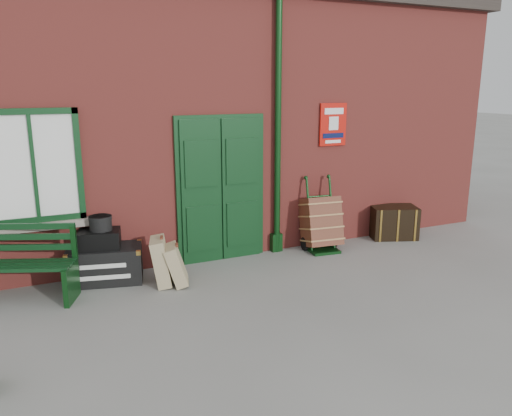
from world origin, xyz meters
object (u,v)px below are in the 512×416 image
bench (9,262)px  houdini_trunk (105,264)px  dark_trunk (393,222)px  porter_trolley (321,223)px

bench → houdini_trunk: (1.18, 0.13, -0.25)m
houdini_trunk → dark_trunk: bearing=13.1°
porter_trolley → dark_trunk: 1.57m
houdini_trunk → dark_trunk: (5.04, 0.00, 0.04)m
porter_trolley → houdini_trunk: bearing=-174.2°
porter_trolley → dark_trunk: size_ratio=1.51×
bench → houdini_trunk: size_ratio=1.69×
bench → dark_trunk: 6.22m
bench → houdini_trunk: bearing=28.3°
houdini_trunk → porter_trolley: bearing=12.3°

